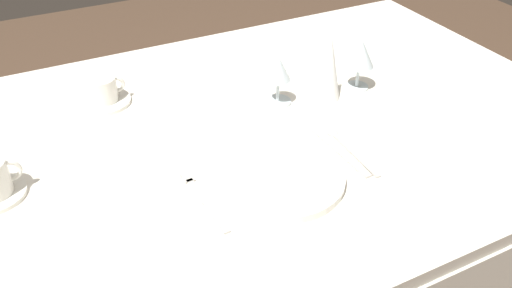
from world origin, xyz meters
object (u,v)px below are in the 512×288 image
dinner_knife (341,153)px  coffee_cup_left (102,89)px  dinner_plate (281,177)px  fork_outer (202,197)px  napkin_folded (329,68)px  wine_glass_left (360,55)px  spoon_soup (345,145)px  wine_glass_centre (278,72)px

dinner_knife → coffee_cup_left: 0.63m
dinner_plate → coffee_cup_left: 0.55m
fork_outer → dinner_knife: size_ratio=1.01×
coffee_cup_left → napkin_folded: (0.54, -0.24, 0.05)m
dinner_plate → dinner_knife: (0.17, 0.02, -0.01)m
wine_glass_left → spoon_soup: bearing=-130.7°
spoon_soup → napkin_folded: 0.24m
dinner_knife → coffee_cup_left: size_ratio=2.11×
wine_glass_centre → napkin_folded: napkin_folded is taller
wine_glass_centre → fork_outer: bearing=-140.5°
fork_outer → wine_glass_left: (0.55, 0.24, 0.10)m
dinner_plate → wine_glass_left: bearing=34.4°
dinner_plate → dinner_knife: dinner_plate is taller
dinner_plate → dinner_knife: bearing=7.7°
coffee_cup_left → dinner_knife: bearing=-47.5°
fork_outer → coffee_cup_left: bearing=100.4°
coffee_cup_left → napkin_folded: bearing=-23.8°
dinner_knife → wine_glass_left: 0.33m
spoon_soup → coffee_cup_left: size_ratio=2.11×
wine_glass_centre → wine_glass_left: bearing=-6.8°
napkin_folded → spoon_soup: bearing=-111.8°
dinner_plate → napkin_folded: bearing=42.3°
dinner_plate → dinner_knife: size_ratio=1.29×
wine_glass_centre → coffee_cup_left: bearing=153.6°
dinner_plate → wine_glass_left: 0.47m
fork_outer → spoon_soup: (0.37, 0.02, 0.00)m
napkin_folded → fork_outer: bearing=-153.1°
dinner_plate → spoon_soup: bearing=13.3°
fork_outer → napkin_folded: 0.51m
dinner_plate → wine_glass_left: wine_glass_left is taller
dinner_knife → wine_glass_centre: (-0.02, 0.26, 0.09)m
spoon_soup → dinner_knife: bearing=-138.5°
wine_glass_centre → dinner_plate: bearing=-117.1°
fork_outer → spoon_soup: spoon_soup is taller
dinner_plate → fork_outer: bearing=172.2°
wine_glass_centre → spoon_soup: bearing=-78.8°
wine_glass_centre → napkin_folded: 0.13m
spoon_soup → coffee_cup_left: (-0.45, 0.44, 0.04)m
wine_glass_centre → napkin_folded: size_ratio=0.75×
dinner_plate → wine_glass_centre: bearing=62.9°
wine_glass_centre → wine_glass_left: (0.23, -0.03, 0.01)m
fork_outer → dinner_knife: bearing=-0.1°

